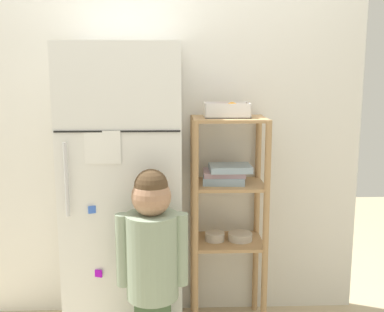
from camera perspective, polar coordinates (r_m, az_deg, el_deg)
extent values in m
cube|color=silver|center=(2.95, -3.55, 1.42)|extent=(2.47, 0.03, 2.19)
cube|color=white|center=(2.71, -8.01, -4.89)|extent=(0.63, 0.57, 1.69)
cube|color=black|center=(2.35, -8.99, 2.94)|extent=(0.62, 0.01, 0.01)
cylinder|color=silver|center=(2.41, -14.86, -2.79)|extent=(0.02, 0.02, 0.37)
cube|color=white|center=(2.37, -10.71, 1.03)|extent=(0.18, 0.01, 0.16)
cube|color=yellow|center=(2.41, -5.66, -5.84)|extent=(0.04, 0.02, 0.04)
cube|color=#5317D2|center=(2.45, -7.43, -8.28)|extent=(0.03, 0.02, 0.03)
cube|color=#A30AC9|center=(2.56, -11.18, -13.71)|extent=(0.04, 0.02, 0.04)
cube|color=gold|center=(2.53, -5.75, -13.55)|extent=(0.04, 0.02, 0.04)
cube|color=gold|center=(2.45, -6.60, -8.68)|extent=(0.03, 0.01, 0.03)
cube|color=#4171ED|center=(2.45, -11.95, -6.33)|extent=(0.04, 0.02, 0.04)
cube|color=orange|center=(2.43, -6.77, -7.58)|extent=(0.04, 0.01, 0.04)
cylinder|color=gray|center=(2.37, -4.81, -11.88)|extent=(0.25, 0.25, 0.42)
sphere|color=gray|center=(2.37, -4.79, -6.64)|extent=(0.11, 0.11, 0.11)
sphere|color=#A87A5B|center=(2.27, -4.92, -4.89)|extent=(0.19, 0.19, 0.19)
sphere|color=#4C3823|center=(2.26, -4.94, -3.60)|extent=(0.16, 0.16, 0.16)
cylinder|color=gray|center=(2.37, -8.28, -11.13)|extent=(0.07, 0.07, 0.36)
cylinder|color=gray|center=(2.35, -1.34, -11.15)|extent=(0.07, 0.07, 0.36)
cylinder|color=tan|center=(2.72, 0.40, -9.23)|extent=(0.04, 0.04, 1.28)
cylinder|color=tan|center=(2.77, 8.87, -9.02)|extent=(0.04, 0.04, 1.28)
cylinder|color=tan|center=(3.01, 0.16, -7.27)|extent=(0.04, 0.04, 1.28)
cylinder|color=tan|center=(3.05, 7.79, -7.13)|extent=(0.04, 0.04, 1.28)
cube|color=tan|center=(2.74, 4.50, 4.48)|extent=(0.42, 0.32, 0.02)
cube|color=tan|center=(2.81, 4.38, -3.45)|extent=(0.42, 0.32, 0.02)
cube|color=tan|center=(2.92, 4.29, -10.24)|extent=(0.42, 0.32, 0.02)
cube|color=#99B2C6|center=(2.81, 3.81, -2.82)|extent=(0.25, 0.21, 0.04)
cube|color=#B293A3|center=(2.81, 3.87, -2.05)|extent=(0.25, 0.20, 0.03)
cube|color=#99B2C6|center=(2.79, 4.61, -1.45)|extent=(0.25, 0.19, 0.04)
cylinder|color=beige|center=(2.90, 2.77, -9.64)|extent=(0.12, 0.12, 0.05)
cylinder|color=beige|center=(2.92, 5.81, -9.62)|extent=(0.15, 0.15, 0.04)
cube|color=white|center=(2.75, 4.18, 4.75)|extent=(0.26, 0.18, 0.01)
cube|color=white|center=(2.66, 4.40, 5.39)|extent=(0.26, 0.01, 0.08)
cube|color=white|center=(2.84, 4.00, 5.71)|extent=(0.26, 0.01, 0.08)
cube|color=white|center=(2.74, 1.55, 5.56)|extent=(0.01, 0.18, 0.08)
cube|color=white|center=(2.77, 6.81, 5.54)|extent=(0.01, 0.18, 0.08)
sphere|color=red|center=(2.78, 4.00, 5.59)|extent=(0.07, 0.07, 0.07)
sphere|color=maroon|center=(2.73, 5.06, 5.41)|extent=(0.06, 0.06, 0.06)
sphere|color=orange|center=(2.76, 4.85, 5.65)|extent=(0.08, 0.08, 0.08)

